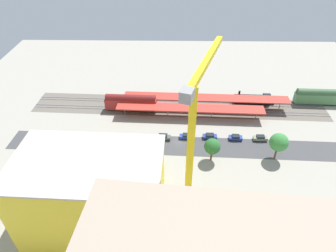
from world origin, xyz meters
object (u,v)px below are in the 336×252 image
Objects in this scene: construction_building at (93,194)px; box_truck_1 at (106,172)px; passenger_coach at (319,96)px; parked_car_2 at (210,136)px; platform_canopy_near at (190,108)px; locomotive at (254,99)px; platform_canopy_far at (206,98)px; parked_car_4 at (163,137)px; parked_car_0 at (260,138)px; box_truck_2 at (80,169)px; box_truck_0 at (108,174)px; street_tree_0 at (212,147)px; street_tree_1 at (70,141)px; parked_car_3 at (187,136)px; freight_coach_far at (131,102)px; parked_car_1 at (235,138)px; street_tree_2 at (279,142)px; tower_crane at (194,137)px; traffic_light at (99,145)px.

construction_building is 15.46m from box_truck_1.
parked_car_2 is (41.25, 20.75, -2.46)m from passenger_coach.
platform_canopy_near is 25.92m from locomotive.
parked_car_4 is (14.68, 18.31, -3.32)m from platform_canopy_far.
box_truck_2 reaches higher than parked_car_0.
construction_building is 3.00× the size of box_truck_2.
street_tree_0 is (-28.08, -7.82, 3.22)m from box_truck_0.
construction_building is 3.61× the size of street_tree_1.
parked_car_0 is at bearing -143.67° from construction_building.
construction_building is (14.09, 29.86, 8.45)m from parked_car_4.
parked_car_4 is at bearing 33.18° from locomotive.
locomotive is 66.07m from box_truck_2.
parked_car_2 is 0.44× the size of box_truck_0.
construction_building is at bearing 64.73° from parked_car_4.
platform_canopy_far is 19.44m from parked_car_3.
passenger_coach is at bearing -175.53° from freight_coach_far.
locomotive is at bearing -131.30° from parked_car_2.
freight_coach_far reaches higher than parked_car_1.
box_truck_1 is 48.39m from street_tree_2.
locomotive is 2.01× the size of street_tree_0.
street_tree_1 is (11.91, -21.99, -3.89)m from construction_building.
box_truck_1 is at bearing -84.61° from construction_building.
locomotive is (-18.20, -3.19, -2.37)m from platform_canopy_far.
locomotive is at bearing -130.14° from construction_building.
construction_building is 3.45× the size of box_truck_1.
street_tree_0 is at bearing 47.00° from parked_car_1.
street_tree_2 is at bearing 89.54° from locomotive.
tower_crane reaches higher than traffic_light.
tower_crane reaches higher than platform_canopy_far.
parked_car_3 is at bearing -1.28° from parked_car_1.
box_truck_2 is (29.61, 15.63, 0.84)m from parked_car_3.
street_tree_1 is at bearing -61.79° from box_truck_2.
street_tree_1 is at bearing -1.47° from street_tree_0.
parked_car_1 is at bearing 176.34° from parked_car_2.
street_tree_2 is at bearing -169.22° from box_truck_0.
platform_canopy_near is 6.94× the size of street_tree_0.
freight_coach_far is 36.09m from street_tree_0.
construction_building is (70.00, 51.37, 6.07)m from passenger_coach.
tower_crane is at bearing 43.69° from passenger_coach.
platform_canopy_near is 48.18m from construction_building.
parked_car_0 is (25.67, 21.45, -2.41)m from passenger_coach.
parked_car_4 is (30.23, 0.06, 0.02)m from parked_car_0.
box_truck_0 is (2.20, 32.93, -1.61)m from freight_coach_far.
platform_canopy_near is at bearing -129.61° from box_truck_1.
locomotive is 65.90m from street_tree_1.
parked_car_0 is 0.53× the size of street_tree_1.
parked_car_3 is (7.20, 0.17, 0.01)m from parked_car_2.
platform_canopy_far reaches higher than parked_car_1.
freight_coach_far is at bearing -65.34° from tower_crane.
platform_canopy_far is at bearing -130.41° from box_truck_1.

